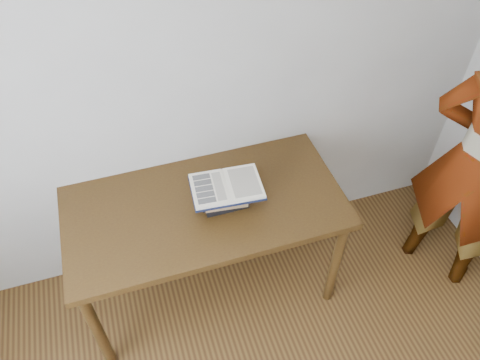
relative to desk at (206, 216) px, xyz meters
name	(u,v)px	position (x,y,z in m)	size (l,w,h in m)	color
desk	(206,216)	(0.00, 0.00, 0.00)	(1.48, 0.74, 0.79)	#3F2B0F
book_stack	(223,196)	(0.10, -0.02, 0.16)	(0.25, 0.21, 0.13)	black
open_book	(227,187)	(0.11, -0.03, 0.24)	(0.38, 0.28, 0.03)	black
reader	(480,165)	(1.48, -0.27, 0.20)	(0.65, 0.43, 1.79)	tan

